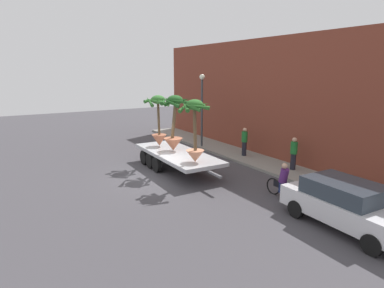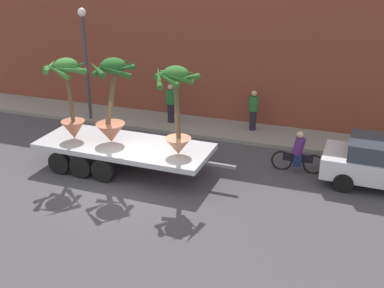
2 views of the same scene
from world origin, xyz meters
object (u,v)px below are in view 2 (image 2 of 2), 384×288
flatbed_trailer (118,148)px  potted_palm_middle (112,103)px  potted_palm_rear (177,106)px  street_lamp (85,50)px  pedestrian_near_gate (171,103)px  cyclist (298,154)px  pedestrian_far_left (253,110)px  potted_palm_front (69,95)px

flatbed_trailer → potted_palm_middle: size_ratio=2.38×
flatbed_trailer → potted_palm_rear: 2.98m
street_lamp → pedestrian_near_gate: bearing=12.1°
cyclist → pedestrian_near_gate: (-5.92, 2.83, 0.37)m
flatbed_trailer → pedestrian_far_left: bearing=53.4°
potted_palm_rear → potted_palm_middle: 2.45m
cyclist → pedestrian_near_gate: bearing=154.5°
pedestrian_far_left → potted_palm_rear: bearing=-105.0°
potted_palm_rear → pedestrian_far_left: 5.59m
flatbed_trailer → potted_palm_front: size_ratio=2.47×
pedestrian_near_gate → pedestrian_far_left: size_ratio=1.00×
potted_palm_front → street_lamp: street_lamp is taller
pedestrian_far_left → pedestrian_near_gate: bearing=-175.4°
flatbed_trailer → street_lamp: 5.80m
flatbed_trailer → pedestrian_far_left: (3.71, 4.99, 0.27)m
potted_palm_front → potted_palm_rear: bearing=-0.6°
potted_palm_front → pedestrian_far_left: size_ratio=1.69×
pedestrian_near_gate → street_lamp: (-3.58, -0.77, 2.19)m
potted_palm_front → pedestrian_near_gate: bearing=69.8°
flatbed_trailer → cyclist: size_ratio=3.88×
potted_palm_middle → potted_palm_front: 1.57m
street_lamp → flatbed_trailer: bearing=-48.6°
potted_palm_rear → potted_palm_front: (-3.99, 0.04, -0.06)m
potted_palm_rear → cyclist: 4.68m
cyclist → street_lamp: size_ratio=0.38×
flatbed_trailer → pedestrian_far_left: size_ratio=4.17×
flatbed_trailer → potted_palm_rear: bearing=-4.5°
potted_palm_rear → cyclist: potted_palm_rear is taller
flatbed_trailer → pedestrian_near_gate: size_ratio=4.17×
potted_palm_middle → pedestrian_far_left: 6.42m
flatbed_trailer → pedestrian_far_left: pedestrian_far_left is taller
potted_palm_middle → pedestrian_near_gate: potted_palm_middle is taller
potted_palm_front → pedestrian_near_gate: (1.78, 4.85, -1.54)m
potted_palm_front → street_lamp: bearing=113.8°
cyclist → pedestrian_near_gate: 6.57m
potted_palm_rear → potted_palm_front: potted_palm_rear is taller
cyclist → pedestrian_near_gate: size_ratio=1.08×
cyclist → street_lamp: street_lamp is taller
cyclist → pedestrian_far_left: 3.90m
potted_palm_middle → potted_palm_front: size_ratio=1.04×
cyclist → potted_palm_front: bearing=-165.3°
street_lamp → potted_palm_middle: bearing=-49.4°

